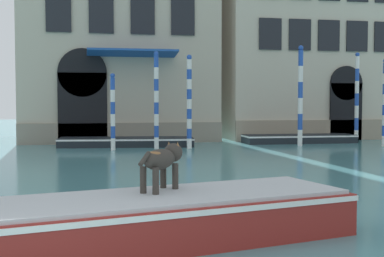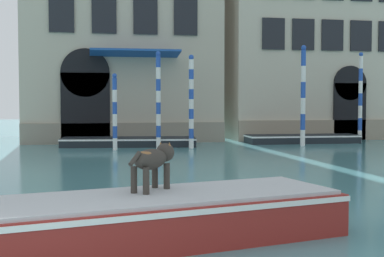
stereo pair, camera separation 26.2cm
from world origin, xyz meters
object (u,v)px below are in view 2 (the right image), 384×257
at_px(mooring_pole_5, 303,95).
at_px(boat_moored_far, 302,139).
at_px(dog_on_deck, 153,160).
at_px(boat_moored_near_palazzo, 129,142).
at_px(mooring_pole_3, 158,100).
at_px(mooring_pole_0, 191,101).
at_px(mooring_pole_1, 360,97).
at_px(boat_foreground, 137,218).
at_px(mooring_pole_4, 115,111).

bearing_deg(mooring_pole_5, boat_moored_far, 68.60).
height_order(dog_on_deck, mooring_pole_5, mooring_pole_5).
xyz_separation_m(boat_moored_near_palazzo, mooring_pole_3, (1.18, -1.60, 1.94)).
relative_size(boat_moored_far, mooring_pole_0, 1.37).
height_order(boat_moored_far, mooring_pole_1, mooring_pole_1).
bearing_deg(mooring_pole_0, dog_on_deck, -102.86).
bearing_deg(boat_moored_near_palazzo, boat_moored_far, 9.23).
height_order(dog_on_deck, mooring_pole_1, mooring_pole_1).
height_order(boat_foreground, boat_moored_far, boat_foreground).
xyz_separation_m(mooring_pole_0, mooring_pole_1, (8.99, 1.62, 0.20)).
distance_m(boat_foreground, dog_on_deck, 0.97).
distance_m(boat_foreground, boat_moored_near_palazzo, 17.10).
xyz_separation_m(boat_foreground, mooring_pole_4, (0.35, 15.18, 1.28)).
distance_m(boat_moored_near_palazzo, boat_moored_far, 8.69).
relative_size(boat_foreground, mooring_pole_1, 1.45).
height_order(mooring_pole_0, mooring_pole_3, mooring_pole_3).
height_order(dog_on_deck, boat_moored_near_palazzo, dog_on_deck).
bearing_deg(dog_on_deck, boat_moored_far, 11.41).
bearing_deg(mooring_pole_3, dog_on_deck, -97.43).
distance_m(dog_on_deck, mooring_pole_1, 20.79).
bearing_deg(dog_on_deck, mooring_pole_4, 40.34).
bearing_deg(mooring_pole_1, boat_moored_near_palazzo, -179.96).
xyz_separation_m(mooring_pole_3, mooring_pole_5, (6.87, 0.35, 0.22)).
relative_size(mooring_pole_1, mooring_pole_5, 0.97).
bearing_deg(mooring_pole_1, mooring_pole_0, -169.80).
xyz_separation_m(dog_on_deck, mooring_pole_0, (3.43, 15.02, 0.90)).
bearing_deg(mooring_pole_4, mooring_pole_3, 8.56).
distance_m(mooring_pole_3, mooring_pole_4, 1.99).
distance_m(dog_on_deck, mooring_pole_5, 17.77).
bearing_deg(dog_on_deck, mooring_pole_0, 27.68).
bearing_deg(mooring_pole_4, boat_moored_near_palazzo, 68.82).
xyz_separation_m(boat_moored_far, mooring_pole_4, (-9.41, -2.24, 1.44)).
bearing_deg(boat_moored_far, mooring_pole_1, -5.12).
relative_size(boat_foreground, boat_moored_near_palazzo, 1.04).
height_order(mooring_pole_4, mooring_pole_5, mooring_pole_5).
bearing_deg(boat_moored_near_palazzo, boat_foreground, -86.72).
relative_size(mooring_pole_4, mooring_pole_5, 0.70).
distance_m(dog_on_deck, mooring_pole_0, 15.43).
relative_size(mooring_pole_3, mooring_pole_4, 1.30).
distance_m(boat_moored_near_palazzo, mooring_pole_5, 8.43).
xyz_separation_m(dog_on_deck, boat_moored_far, (9.46, 16.98, -0.97)).
bearing_deg(mooring_pole_3, mooring_pole_4, -171.44).
height_order(dog_on_deck, mooring_pole_0, mooring_pole_0).
xyz_separation_m(mooring_pole_0, mooring_pole_3, (-1.47, 0.01, 0.06)).
bearing_deg(mooring_pole_3, mooring_pole_1, 8.73).
bearing_deg(boat_moored_far, boat_moored_near_palazzo, -176.17).
distance_m(mooring_pole_1, mooring_pole_4, 12.53).
distance_m(dog_on_deck, mooring_pole_3, 15.19).
distance_m(boat_moored_far, mooring_pole_0, 6.61).
height_order(mooring_pole_0, mooring_pole_4, mooring_pole_0).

